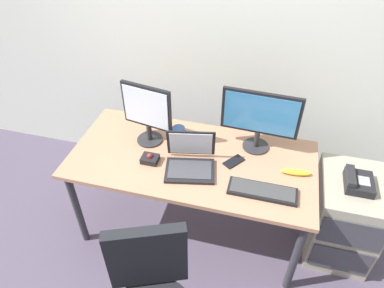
# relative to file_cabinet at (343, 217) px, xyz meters

# --- Properties ---
(ground_plane) EXTENTS (8.00, 8.00, 0.00)m
(ground_plane) POSITION_rel_file_cabinet_xyz_m (-1.06, -0.09, -0.33)
(ground_plane) COLOR #4B4253
(back_wall) EXTENTS (6.00, 0.10, 2.80)m
(back_wall) POSITION_rel_file_cabinet_xyz_m (-1.06, 0.65, 1.07)
(back_wall) COLOR silver
(back_wall) RESTS_ON ground
(desk) EXTENTS (1.63, 0.78, 0.72)m
(desk) POSITION_rel_file_cabinet_xyz_m (-1.06, -0.09, 0.32)
(desk) COLOR #A37356
(desk) RESTS_ON ground
(file_cabinet) EXTENTS (0.42, 0.53, 0.66)m
(file_cabinet) POSITION_rel_file_cabinet_xyz_m (0.00, 0.00, 0.00)
(file_cabinet) COLOR gray
(file_cabinet) RESTS_ON ground
(desk_phone) EXTENTS (0.17, 0.20, 0.09)m
(desk_phone) POSITION_rel_file_cabinet_xyz_m (-0.01, -0.02, 0.36)
(desk_phone) COLOR black
(desk_phone) RESTS_ON file_cabinet
(monitor_main) EXTENTS (0.51, 0.18, 0.43)m
(monitor_main) POSITION_rel_file_cabinet_xyz_m (-0.67, 0.13, 0.64)
(monitor_main) COLOR #262628
(monitor_main) RESTS_ON desk
(monitor_side) EXTENTS (0.35, 0.18, 0.44)m
(monitor_side) POSITION_rel_file_cabinet_xyz_m (-1.40, 0.01, 0.63)
(monitor_side) COLOR #262628
(monitor_side) RESTS_ON desk
(keyboard) EXTENTS (0.41, 0.14, 0.03)m
(keyboard) POSITION_rel_file_cabinet_xyz_m (-0.58, -0.28, 0.40)
(keyboard) COLOR black
(keyboard) RESTS_ON desk
(laptop) EXTENTS (0.36, 0.33, 0.24)m
(laptop) POSITION_rel_file_cabinet_xyz_m (-1.05, -0.18, 0.44)
(laptop) COLOR black
(laptop) RESTS_ON desk
(trackball_mouse) EXTENTS (0.11, 0.09, 0.07)m
(trackball_mouse) POSITION_rel_file_cabinet_xyz_m (-1.32, -0.19, 0.41)
(trackball_mouse) COLOR black
(trackball_mouse) RESTS_ON desk
(coffee_mug) EXTENTS (0.10, 0.09, 0.11)m
(coffee_mug) POSITION_rel_file_cabinet_xyz_m (-1.20, 0.07, 0.44)
(coffee_mug) COLOR #305186
(coffee_mug) RESTS_ON desk
(cell_phone) EXTENTS (0.14, 0.15, 0.01)m
(cell_phone) POSITION_rel_file_cabinet_xyz_m (-0.79, -0.06, 0.39)
(cell_phone) COLOR black
(cell_phone) RESTS_ON desk
(banana) EXTENTS (0.19, 0.06, 0.04)m
(banana) POSITION_rel_file_cabinet_xyz_m (-0.39, -0.08, 0.41)
(banana) COLOR yellow
(banana) RESTS_ON desk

